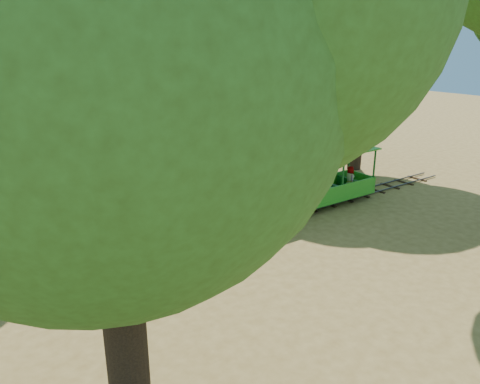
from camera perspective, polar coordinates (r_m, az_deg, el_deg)
ground at (r=16.59m, az=0.73°, el=-4.19°), size 90.00×90.00×0.00m
track at (r=16.57m, az=0.73°, el=-3.97°), size 22.00×1.00×0.10m
locomotive at (r=14.50m, az=-9.75°, el=-0.62°), size 2.64×1.24×3.04m
carriage_front at (r=16.32m, az=0.95°, el=-1.43°), size 3.97×1.62×2.06m
carriage_rear at (r=18.89m, az=10.82°, el=1.06°), size 3.97×1.62×2.06m
oak_nc at (r=23.10m, az=-18.94°, el=20.58°), size 9.33×8.21×10.98m
oak_ne at (r=24.71m, az=0.66°, el=20.92°), size 7.75×6.82×10.27m
oak_sw at (r=6.29m, az=-17.50°, el=18.34°), size 8.05×7.08×9.32m
fence at (r=23.02m, az=-11.11°, el=3.45°), size 18.10×0.10×1.00m
shrub_west at (r=22.77m, az=-23.44°, el=2.77°), size 2.43×1.87×1.68m
shrub_mid_w at (r=24.48m, az=-10.47°, el=5.01°), size 2.44×1.88×1.69m
shrub_mid_e at (r=24.10m, az=-12.72°, el=4.31°), size 2.03×1.56×1.41m
shrub_east at (r=28.71m, az=4.33°, el=7.57°), size 2.97×2.28×2.05m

